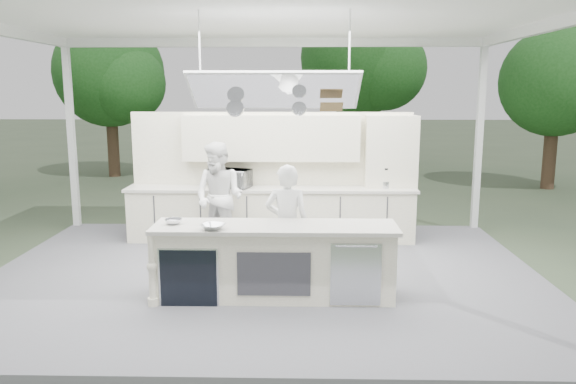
{
  "coord_description": "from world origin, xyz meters",
  "views": [
    {
      "loc": [
        0.53,
        -7.81,
        2.76
      ],
      "look_at": [
        0.33,
        0.4,
        1.26
      ],
      "focal_mm": 35.0,
      "sensor_mm": 36.0,
      "label": 1
    }
  ],
  "objects_px": {
    "head_chef": "(287,225)",
    "sous_chef": "(219,197)",
    "back_counter": "(271,213)",
    "demo_island": "(273,261)"
  },
  "relations": [
    {
      "from": "demo_island",
      "to": "sous_chef",
      "type": "height_order",
      "value": "sous_chef"
    },
    {
      "from": "demo_island",
      "to": "back_counter",
      "type": "height_order",
      "value": "same"
    },
    {
      "from": "demo_island",
      "to": "sous_chef",
      "type": "relative_size",
      "value": 1.72
    },
    {
      "from": "back_counter",
      "to": "head_chef",
      "type": "xyz_separation_m",
      "value": [
        0.34,
        -2.27,
        0.35
      ]
    },
    {
      "from": "head_chef",
      "to": "sous_chef",
      "type": "height_order",
      "value": "sous_chef"
    },
    {
      "from": "demo_island",
      "to": "back_counter",
      "type": "relative_size",
      "value": 0.61
    },
    {
      "from": "demo_island",
      "to": "back_counter",
      "type": "xyz_separation_m",
      "value": [
        -0.18,
        2.81,
        0.0
      ]
    },
    {
      "from": "sous_chef",
      "to": "back_counter",
      "type": "bearing_deg",
      "value": 65.3
    },
    {
      "from": "back_counter",
      "to": "demo_island",
      "type": "bearing_deg",
      "value": -86.37
    },
    {
      "from": "demo_island",
      "to": "sous_chef",
      "type": "distance_m",
      "value": 2.35
    }
  ]
}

